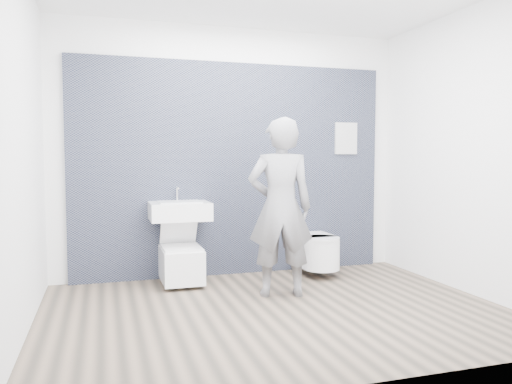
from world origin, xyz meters
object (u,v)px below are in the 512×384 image
object	(u,v)px
toilet_square	(181,262)
toilet_rounded	(317,251)
visitor	(280,207)
washbasin	(180,210)

from	to	relation	value
toilet_square	toilet_rounded	world-z (taller)	toilet_square
toilet_rounded	visitor	bearing A→B (deg)	-136.07
washbasin	toilet_square	size ratio (longest dim) A/B	0.85
washbasin	toilet_rounded	bearing A→B (deg)	-3.91
toilet_square	washbasin	bearing A→B (deg)	90.00
toilet_rounded	washbasin	bearing A→B (deg)	176.09
toilet_square	visitor	distance (m)	1.27
visitor	toilet_rounded	bearing A→B (deg)	-123.88
visitor	washbasin	bearing A→B (deg)	-29.59
washbasin	visitor	distance (m)	1.15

